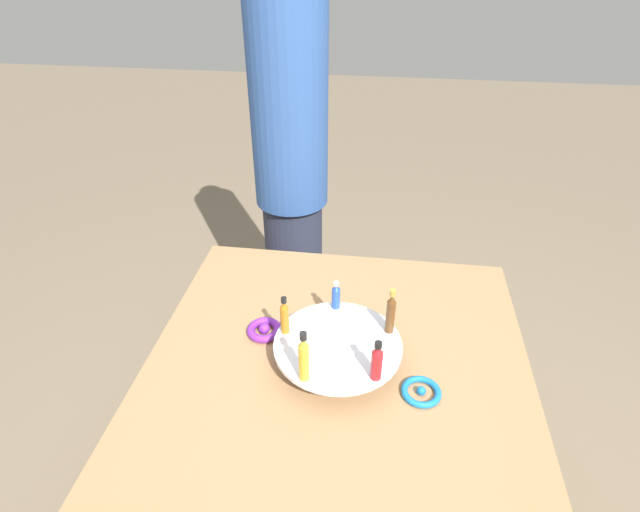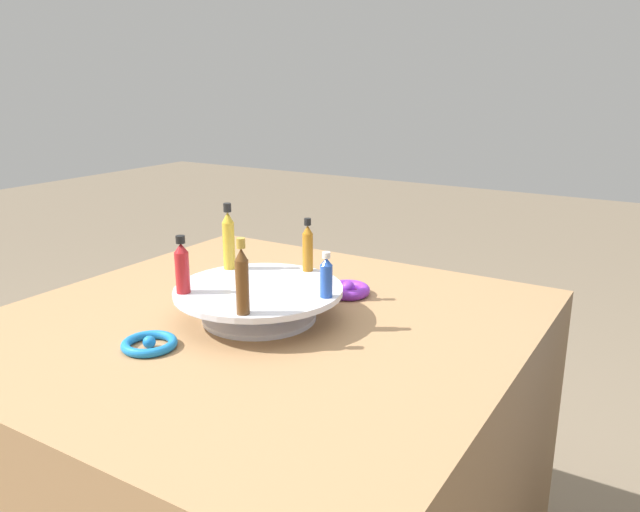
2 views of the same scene
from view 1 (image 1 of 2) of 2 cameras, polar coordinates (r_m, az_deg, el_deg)
The scene contains 11 objects.
ground_plane at distance 2.00m, azimuth 1.53°, elevation -26.83°, with size 12.00×12.00×0.00m, color #756651.
party_table at distance 1.69m, azimuth 1.73°, elevation -20.70°, with size 1.05×1.05×0.74m.
display_stand at distance 1.37m, azimuth 2.03°, elevation -10.68°, with size 0.35×0.35×0.07m.
bottle_blue at distance 1.44m, azimuth 1.84°, elevation -4.57°, with size 0.02×0.02×0.09m.
bottle_amber at distance 1.35m, azimuth -4.07°, elevation -6.91°, with size 0.02×0.02×0.12m.
bottle_gold at distance 1.22m, azimuth -1.87°, elevation -11.57°, with size 0.03×0.03×0.15m.
bottle_red at distance 1.24m, azimuth 6.51°, elevation -11.92°, with size 0.03×0.03×0.12m.
bottle_brown at distance 1.36m, azimuth 8.08°, elevation -6.43°, with size 0.02×0.02×0.14m.
ribbon_bow_purple at distance 1.48m, azimuth -6.37°, elevation -8.37°, with size 0.10×0.10×0.03m.
ribbon_bow_blue at distance 1.34m, azimuth 11.48°, elevation -14.95°, with size 0.10×0.10×0.02m.
person_figure at distance 2.09m, azimuth -3.34°, elevation 10.17°, with size 0.30×0.30×1.79m.
Camera 1 is at (0.97, 0.08, 1.74)m, focal length 28.00 mm.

